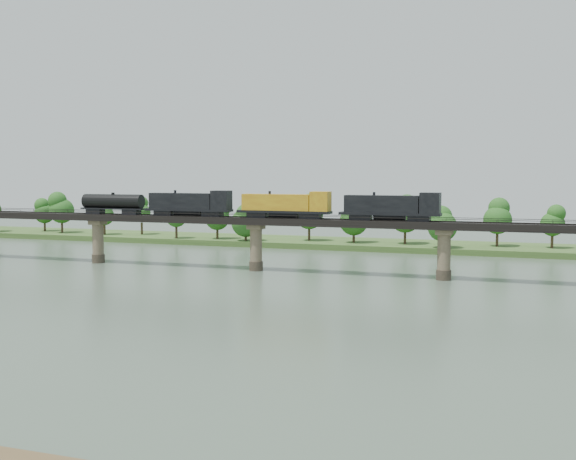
% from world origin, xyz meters
% --- Properties ---
extents(ground, '(400.00, 400.00, 0.00)m').
position_xyz_m(ground, '(0.00, 0.00, 0.00)').
color(ground, '#3C4C3D').
rests_on(ground, ground).
extents(far_bank, '(300.00, 24.00, 1.60)m').
position_xyz_m(far_bank, '(0.00, 85.00, 0.80)').
color(far_bank, '#345321').
rests_on(far_bank, ground).
extents(bridge, '(236.00, 30.00, 11.50)m').
position_xyz_m(bridge, '(0.00, 30.00, 5.46)').
color(bridge, '#473A2D').
rests_on(bridge, ground).
extents(bridge_superstructure, '(220.00, 4.90, 0.75)m').
position_xyz_m(bridge_superstructure, '(0.00, 30.00, 11.79)').
color(bridge_superstructure, black).
rests_on(bridge_superstructure, bridge).
extents(far_treeline, '(289.06, 17.54, 13.60)m').
position_xyz_m(far_treeline, '(-8.21, 80.52, 8.83)').
color(far_treeline, '#382619').
rests_on(far_treeline, far_bank).
extents(freight_train, '(83.09, 3.24, 5.72)m').
position_xyz_m(freight_train, '(-0.95, 30.00, 14.23)').
color(freight_train, black).
rests_on(freight_train, bridge).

